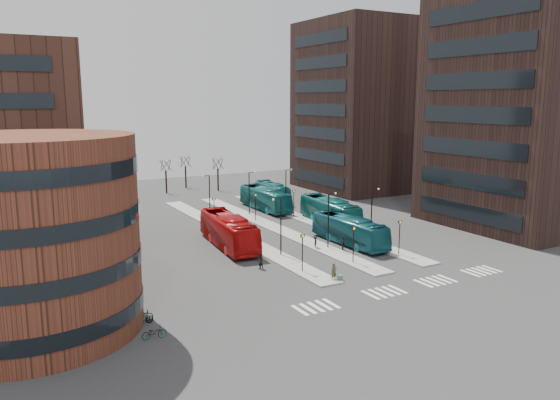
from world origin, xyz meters
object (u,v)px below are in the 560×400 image
traveller (334,272)px  commuter_a (260,261)px  bicycle_mid (143,319)px  bicycle_far (141,316)px  teal_bus_c (330,211)px  bicycle_near (154,333)px  suitcase (340,278)px  teal_bus_d (272,192)px  teal_bus_a (349,230)px  commuter_c (315,242)px  red_bus (229,231)px  teal_bus_b (265,199)px  commuter_b (343,244)px

traveller → commuter_a: size_ratio=1.06×
commuter_a → bicycle_mid: bearing=12.9°
bicycle_far → teal_bus_c: bearing=-56.5°
traveller → bicycle_near: traveller is taller
suitcase → teal_bus_d: bearing=90.1°
teal_bus_d → commuter_a: teal_bus_d is taller
traveller → teal_bus_a: bearing=43.6°
traveller → commuter_c: bearing=62.3°
teal_bus_d → teal_bus_a: bearing=-92.0°
red_bus → bicycle_mid: 22.10m
bicycle_mid → commuter_c: bearing=-69.4°
teal_bus_b → commuter_c: (-5.19, -21.94, -0.95)m
traveller → commuter_b: size_ratio=1.07×
commuter_b → teal_bus_b: bearing=10.9°
traveller → bicycle_near: (-17.90, -4.08, -0.39)m
teal_bus_d → commuter_a: 36.12m
teal_bus_a → bicycle_near: size_ratio=6.90×
suitcase → commuter_c: 11.02m
commuter_a → red_bus: bearing=-111.2°
bicycle_far → teal_bus_b: bearing=-39.8°
teal_bus_b → red_bus: bearing=-128.3°
bicycle_far → traveller: bearing=-87.2°
commuter_b → commuter_c: size_ratio=1.05×
bicycle_far → bicycle_mid: bearing=-179.9°
commuter_c → commuter_a: bearing=-32.5°
red_bus → teal_bus_c: red_bus is taller
red_bus → commuter_a: red_bus is taller
suitcase → bicycle_far: bearing=-159.1°
teal_bus_d → bicycle_far: (-31.77, -38.47, -1.02)m
teal_bus_d → bicycle_far: bearing=-121.3°
commuter_b → bicycle_far: bearing=127.1°
bicycle_mid → teal_bus_b: bearing=-45.8°
teal_bus_d → bicycle_near: 52.46m
teal_bus_a → bicycle_far: teal_bus_a is taller
bicycle_far → commuter_b: bearing=-70.5°
teal_bus_b → traveller: 33.27m
teal_bus_a → commuter_a: size_ratio=7.33×
teal_bus_a → commuter_b: teal_bus_a is taller
teal_bus_b → bicycle_near: (-27.42, -35.94, -1.25)m
teal_bus_d → bicycle_near: bearing=-119.0°
teal_bus_d → bicycle_far: size_ratio=6.06×
teal_bus_d → bicycle_mid: 50.32m
teal_bus_b → bicycle_near: teal_bus_b is taller
red_bus → bicycle_near: size_ratio=7.76×
teal_bus_d → teal_bus_c: bearing=-85.6°
teal_bus_b → teal_bus_c: bearing=-75.6°
red_bus → traveller: red_bus is taller
suitcase → red_bus: red_bus is taller
suitcase → bicycle_far: size_ratio=0.33×
suitcase → traveller: 0.79m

